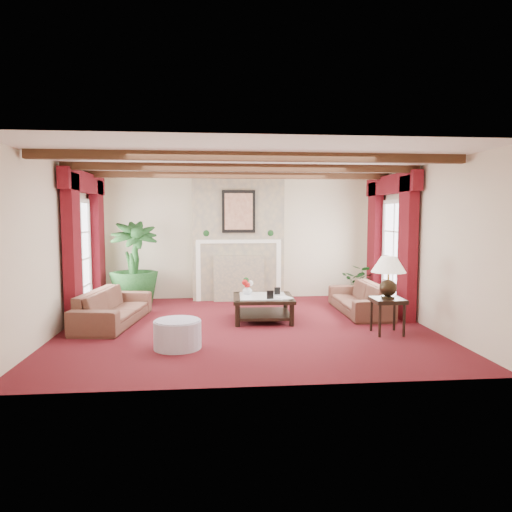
{
  "coord_description": "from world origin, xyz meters",
  "views": [
    {
      "loc": [
        -0.53,
        -7.54,
        1.85
      ],
      "look_at": [
        0.2,
        0.4,
        1.15
      ],
      "focal_mm": 32.0,
      "sensor_mm": 36.0,
      "label": 1
    }
  ],
  "objects": [
    {
      "name": "potted_palm",
      "position": [
        -2.19,
        1.99,
        0.49
      ],
      "size": [
        1.9,
        2.26,
        0.98
      ],
      "primitive_type": "imported",
      "rotation": [
        0.0,
        0.0,
        0.28
      ],
      "color": "black",
      "rests_on": "ground"
    },
    {
      "name": "left_wall",
      "position": [
        -3.0,
        0.0,
        1.35
      ],
      "size": [
        0.02,
        5.5,
        2.7
      ],
      "primitive_type": "cube",
      "color": "beige",
      "rests_on": "ground"
    },
    {
      "name": "right_wall",
      "position": [
        3.0,
        0.0,
        1.35
      ],
      "size": [
        0.02,
        5.5,
        2.7
      ],
      "primitive_type": "cube",
      "color": "beige",
      "rests_on": "ground"
    },
    {
      "name": "curtains_left",
      "position": [
        -2.86,
        1.0,
        2.55
      ],
      "size": [
        0.2,
        2.4,
        2.55
      ],
      "primitive_type": null,
      "color": "#43090E",
      "rests_on": "ground"
    },
    {
      "name": "side_table",
      "position": [
        2.18,
        -0.7,
        0.28
      ],
      "size": [
        0.57,
        0.57,
        0.56
      ],
      "primitive_type": null,
      "rotation": [
        0.0,
        0.0,
        -0.22
      ],
      "color": "black",
      "rests_on": "ground"
    },
    {
      "name": "fireplace",
      "position": [
        0.0,
        2.55,
        2.7
      ],
      "size": [
        2.0,
        0.52,
        2.7
      ],
      "primitive_type": null,
      "color": "tan",
      "rests_on": "ground"
    },
    {
      "name": "french_door_left",
      "position": [
        -2.97,
        1.0,
        2.13
      ],
      "size": [
        0.1,
        1.1,
        2.16
      ],
      "primitive_type": null,
      "color": "white",
      "rests_on": "ground"
    },
    {
      "name": "curtains_right",
      "position": [
        2.86,
        1.0,
        2.55
      ],
      "size": [
        0.2,
        2.4,
        2.55
      ],
      "primitive_type": null,
      "color": "#43090E",
      "rests_on": "ground"
    },
    {
      "name": "ceiling_beams",
      "position": [
        0.0,
        0.0,
        2.64
      ],
      "size": [
        6.0,
        3.0,
        0.12
      ],
      "primitive_type": null,
      "color": "#341E10",
      "rests_on": "ceiling"
    },
    {
      "name": "french_door_right",
      "position": [
        2.97,
        1.0,
        2.13
      ],
      "size": [
        0.1,
        1.1,
        2.16
      ],
      "primitive_type": null,
      "color": "white",
      "rests_on": "ground"
    },
    {
      "name": "photo_frame_b",
      "position": [
        0.6,
        0.52,
        0.5
      ],
      "size": [
        0.11,
        0.04,
        0.14
      ],
      "primitive_type": null,
      "rotation": [
        0.0,
        0.0,
        0.17
      ],
      "color": "black",
      "rests_on": "coffee_table"
    },
    {
      "name": "book",
      "position": [
        0.57,
        0.12,
        0.58
      ],
      "size": [
        0.23,
        0.16,
        0.29
      ],
      "primitive_type": "imported",
      "rotation": [
        0.0,
        0.0,
        0.34
      ],
      "color": "black",
      "rests_on": "coffee_table"
    },
    {
      "name": "table_lamp",
      "position": [
        2.18,
        -0.7,
        0.9
      ],
      "size": [
        0.54,
        0.54,
        0.68
      ],
      "primitive_type": null,
      "color": "black",
      "rests_on": "side_table"
    },
    {
      "name": "ottoman",
      "position": [
        -1.05,
        -1.2,
        0.19
      ],
      "size": [
        0.67,
        0.67,
        0.39
      ],
      "primitive_type": "cylinder",
      "color": "#AAA0B5",
      "rests_on": "ground"
    },
    {
      "name": "sofa_right",
      "position": [
        2.24,
        0.87,
        0.38
      ],
      "size": [
        1.94,
        0.61,
        0.76
      ],
      "primitive_type": "imported",
      "rotation": [
        0.0,
        0.0,
        -1.58
      ],
      "color": "#340E1A",
      "rests_on": "ground"
    },
    {
      "name": "sofa_left",
      "position": [
        -2.27,
        0.37,
        0.39
      ],
      "size": [
        2.16,
        1.13,
        0.78
      ],
      "primitive_type": "imported",
      "rotation": [
        0.0,
        0.0,
        1.43
      ],
      "color": "#340E1A",
      "rests_on": "ground"
    },
    {
      "name": "ceiling",
      "position": [
        0.0,
        0.0,
        2.7
      ],
      "size": [
        6.0,
        6.0,
        0.0
      ],
      "primitive_type": "plane",
      "rotation": [
        3.14,
        0.0,
        0.0
      ],
      "color": "white",
      "rests_on": "floor"
    },
    {
      "name": "flower_vase",
      "position": [
        0.06,
        0.62,
        0.52
      ],
      "size": [
        0.27,
        0.27,
        0.18
      ],
      "primitive_type": "imported",
      "rotation": [
        0.0,
        0.0,
        0.27
      ],
      "color": "silver",
      "rests_on": "coffee_table"
    },
    {
      "name": "small_plant",
      "position": [
        2.62,
        2.03,
        0.31
      ],
      "size": [
        1.51,
        1.51,
        0.63
      ],
      "primitive_type": "imported",
      "rotation": [
        0.0,
        0.0,
        -0.7
      ],
      "color": "black",
      "rests_on": "ground"
    },
    {
      "name": "back_wall",
      "position": [
        0.0,
        2.75,
        1.35
      ],
      "size": [
        6.0,
        0.02,
        2.7
      ],
      "primitive_type": "cube",
      "color": "beige",
      "rests_on": "ground"
    },
    {
      "name": "photo_frame_a",
      "position": [
        0.42,
        0.1,
        0.51
      ],
      "size": [
        0.12,
        0.03,
        0.16
      ],
      "primitive_type": null,
      "rotation": [
        0.0,
        0.0,
        0.11
      ],
      "color": "black",
      "rests_on": "coffee_table"
    },
    {
      "name": "coffee_table",
      "position": [
        0.32,
        0.4,
        0.21
      ],
      "size": [
        1.09,
        1.09,
        0.43
      ],
      "primitive_type": null,
      "rotation": [
        0.0,
        0.0,
        -0.04
      ],
      "color": "black",
      "rests_on": "ground"
    },
    {
      "name": "floor",
      "position": [
        0.0,
        0.0,
        0.0
      ],
      "size": [
        6.0,
        6.0,
        0.0
      ],
      "primitive_type": "plane",
      "color": "#490D16",
      "rests_on": "ground"
    }
  ]
}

